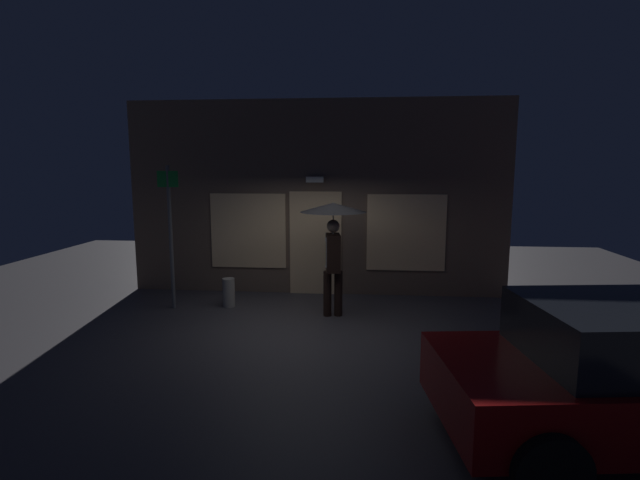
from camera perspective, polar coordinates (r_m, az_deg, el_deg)
The scene contains 6 objects.
ground_plane at distance 8.24m, azimuth -2.10°, elevation -10.37°, with size 18.00×18.00×0.00m, color #423F44.
building_facade at distance 10.14m, azimuth -0.43°, elevation 4.92°, with size 8.04×0.48×4.10m.
person_with_umbrella at distance 8.47m, azimuth 1.59°, elevation 1.58°, with size 1.19×1.19×2.08m.
parked_car at distance 5.67m, azimuth 34.07°, elevation -13.16°, with size 4.04×2.31×1.42m.
street_sign_post at distance 9.38m, azimuth -17.55°, elevation 1.21°, with size 0.40×0.07×2.73m.
sidewalk_bollard at distance 9.46m, azimuth -10.91°, elevation -6.23°, with size 0.23×0.23×0.57m, color #9E998E.
Camera 1 is at (1.01, -7.73, 2.69)m, focal length 26.62 mm.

